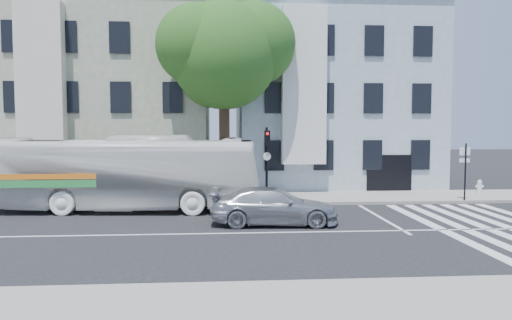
{
  "coord_description": "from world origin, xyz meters",
  "views": [
    {
      "loc": [
        -0.26,
        -17.73,
        3.89
      ],
      "look_at": [
        1.3,
        3.51,
        2.4
      ],
      "focal_mm": 35.0,
      "sensor_mm": 36.0,
      "label": 1
    }
  ],
  "objects": [
    {
      "name": "sedan",
      "position": [
        1.86,
        1.5,
        0.72
      ],
      "size": [
        2.31,
        5.1,
        1.45
      ],
      "primitive_type": "imported",
      "rotation": [
        0.0,
        0.0,
        1.51
      ],
      "color": "#B2B5B9",
      "rests_on": "ground"
    },
    {
      "name": "ground",
      "position": [
        0.0,
        0.0,
        0.0
      ],
      "size": [
        120.0,
        120.0,
        0.0
      ],
      "primitive_type": "plane",
      "color": "black",
      "rests_on": "ground"
    },
    {
      "name": "hedge",
      "position": [
        -3.16,
        6.8,
        0.5
      ],
      "size": [
        8.22,
        3.9,
        0.7
      ],
      "primitive_type": null,
      "rotation": [
        0.0,
        0.0,
        0.38
      ],
      "color": "#275E1E",
      "rests_on": "sidewalk_far"
    },
    {
      "name": "building_left",
      "position": [
        -7.0,
        15.0,
        5.5
      ],
      "size": [
        12.0,
        10.0,
        11.0
      ],
      "primitive_type": "cube",
      "color": "gray",
      "rests_on": "ground"
    },
    {
      "name": "sidewalk_near",
      "position": [
        0.0,
        -8.0,
        0.07
      ],
      "size": [
        80.0,
        4.0,
        0.15
      ],
      "primitive_type": "cube",
      "color": "gray",
      "rests_on": "ground"
    },
    {
      "name": "bus",
      "position": [
        -4.56,
        5.2,
        1.71
      ],
      "size": [
        3.76,
        12.49,
        3.43
      ],
      "primitive_type": "imported",
      "rotation": [
        0.0,
        0.0,
        1.5
      ],
      "color": "white",
      "rests_on": "ground"
    },
    {
      "name": "far_sign_pole",
      "position": [
        11.93,
        6.14,
        1.93
      ],
      "size": [
        0.51,
        0.19,
        2.84
      ],
      "rotation": [
        0.0,
        0.0,
        -0.1
      ],
      "color": "black",
      "rests_on": "sidewalk_far"
    },
    {
      "name": "traffic_signal",
      "position": [
        2.1,
        6.96,
        2.45
      ],
      "size": [
        0.4,
        0.52,
        3.79
      ],
      "rotation": [
        0.0,
        0.0,
        0.14
      ],
      "color": "black",
      "rests_on": "ground"
    },
    {
      "name": "fire_hydrant",
      "position": [
        13.98,
        8.48,
        0.54
      ],
      "size": [
        0.42,
        0.24,
        0.75
      ],
      "rotation": [
        0.0,
        0.0,
        -0.07
      ],
      "color": "silver",
      "rests_on": "sidewalk_far"
    },
    {
      "name": "street_tree",
      "position": [
        0.06,
        8.74,
        7.83
      ],
      "size": [
        7.3,
        5.9,
        11.1
      ],
      "color": "#2D2116",
      "rests_on": "ground"
    },
    {
      "name": "building_right",
      "position": [
        7.0,
        15.0,
        5.5
      ],
      "size": [
        12.0,
        10.0,
        11.0
      ],
      "primitive_type": "cube",
      "color": "#92A4AE",
      "rests_on": "ground"
    },
    {
      "name": "sidewalk_far",
      "position": [
        0.0,
        8.0,
        0.07
      ],
      "size": [
        80.0,
        4.0,
        0.15
      ],
      "primitive_type": "cube",
      "color": "gray",
      "rests_on": "ground"
    }
  ]
}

